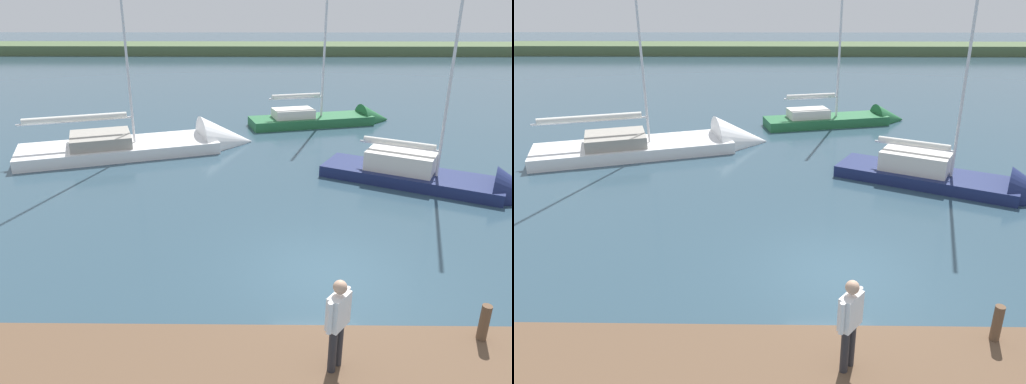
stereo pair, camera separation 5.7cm
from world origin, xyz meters
TOP-DOWN VIEW (x-y plane):
  - ground_plane at (0.00, 0.00)m, footprint 200.00×200.00m
  - far_shoreline at (0.00, -54.84)m, footprint 180.00×8.00m
  - dock_pier at (0.00, 4.08)m, footprint 25.00×2.38m
  - mooring_post_far at (-2.50, 3.25)m, footprint 0.18×0.18m
  - sailboat_mid_channel at (5.96, -10.68)m, footprint 10.83×6.10m
  - sailboat_behind_pier at (-2.31, -15.82)m, footprint 8.29×3.84m
  - sailboat_inner_slip at (-5.25, -5.88)m, footprint 7.99×5.53m
  - person_on_dock at (0.33, 4.03)m, footprint 0.46×0.53m

SIDE VIEW (x-z plane):
  - ground_plane at x=0.00m, z-range 0.00..0.00m
  - far_shoreline at x=0.00m, z-range -1.20..1.20m
  - sailboat_mid_channel at x=5.96m, z-range -6.31..6.56m
  - sailboat_behind_pier at x=-2.31m, z-range -4.98..5.33m
  - sailboat_inner_slip at x=-5.25m, z-range -4.66..5.03m
  - dock_pier at x=0.00m, z-range 0.00..0.58m
  - mooring_post_far at x=-2.50m, z-range 0.58..1.30m
  - person_on_dock at x=0.33m, z-range 0.72..2.44m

